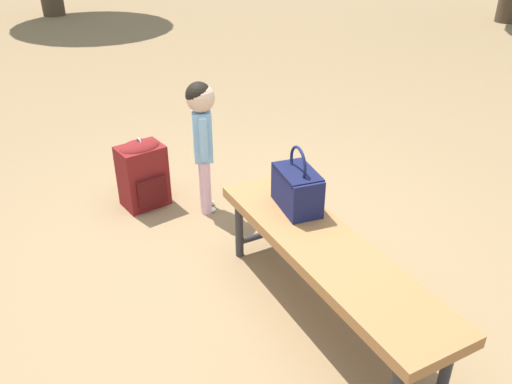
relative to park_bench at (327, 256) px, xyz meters
name	(u,v)px	position (x,y,z in m)	size (l,w,h in m)	color
ground_plane	(237,252)	(0.74, 0.15, -0.39)	(40.00, 40.00, 0.00)	#8C704C
park_bench	(327,256)	(0.00, 0.00, 0.00)	(1.61, 0.42, 0.45)	#9E6B3D
handbag	(297,187)	(0.40, -0.06, 0.18)	(0.34, 0.22, 0.37)	#191E4C
child_standing	(202,128)	(1.31, 0.12, 0.23)	(0.24, 0.19, 0.94)	#E5B2C6
backpack_large	(143,172)	(1.58, 0.48, -0.13)	(0.31, 0.34, 0.52)	maroon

